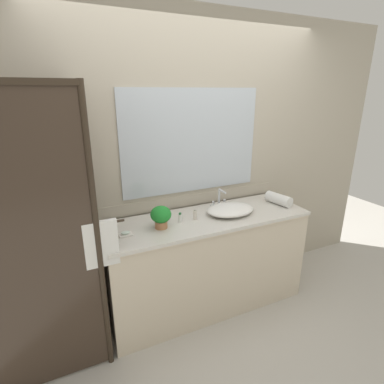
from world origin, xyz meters
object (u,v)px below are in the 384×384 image
(soap_dish, at_px, (125,234))
(potted_plant, at_px, (161,216))
(sink_basin, at_px, (230,209))
(faucet, at_px, (219,201))
(amenity_bottle_conditioner, at_px, (180,218))
(rolled_towel_near_edge, at_px, (279,199))
(amenity_bottle_body_wash, at_px, (195,215))

(soap_dish, bearing_deg, potted_plant, 3.04)
(sink_basin, height_order, faucet, faucet)
(faucet, distance_m, amenity_bottle_conditioner, 0.50)
(sink_basin, bearing_deg, soap_dish, -178.00)
(soap_dish, bearing_deg, rolled_towel_near_edge, 1.37)
(soap_dish, xyz_separation_m, amenity_bottle_body_wash, (0.60, 0.05, 0.03))
(soap_dish, relative_size, amenity_bottle_body_wash, 1.07)
(amenity_bottle_conditioner, xyz_separation_m, rolled_towel_near_edge, (1.02, -0.02, 0.01))
(potted_plant, bearing_deg, amenity_bottle_conditioner, 12.76)
(sink_basin, height_order, rolled_towel_near_edge, rolled_towel_near_edge)
(potted_plant, height_order, rolled_towel_near_edge, potted_plant)
(amenity_bottle_body_wash, bearing_deg, faucet, 27.96)
(soap_dish, height_order, amenity_bottle_body_wash, amenity_bottle_body_wash)
(faucet, distance_m, potted_plant, 0.69)
(amenity_bottle_body_wash, distance_m, rolled_towel_near_edge, 0.88)
(sink_basin, height_order, potted_plant, potted_plant)
(rolled_towel_near_edge, bearing_deg, faucet, 160.74)
(amenity_bottle_body_wash, bearing_deg, potted_plant, -174.58)
(sink_basin, xyz_separation_m, potted_plant, (-0.65, -0.02, 0.06))
(amenity_bottle_body_wash, bearing_deg, rolled_towel_near_edge, -0.63)
(sink_basin, height_order, soap_dish, sink_basin)
(faucet, xyz_separation_m, rolled_towel_near_edge, (0.54, -0.19, -0.01))
(sink_basin, distance_m, potted_plant, 0.66)
(soap_dish, bearing_deg, sink_basin, 2.00)
(sink_basin, relative_size, amenity_bottle_conditioner, 5.37)
(soap_dish, distance_m, rolled_towel_near_edge, 1.49)
(faucet, height_order, rolled_towel_near_edge, faucet)
(amenity_bottle_body_wash, xyz_separation_m, amenity_bottle_conditioner, (-0.13, 0.01, -0.01))
(soap_dish, xyz_separation_m, amenity_bottle_conditioner, (0.47, 0.06, 0.02))
(faucet, bearing_deg, rolled_towel_near_edge, -19.26)
(potted_plant, relative_size, amenity_bottle_conditioner, 2.24)
(potted_plant, bearing_deg, soap_dish, -176.96)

